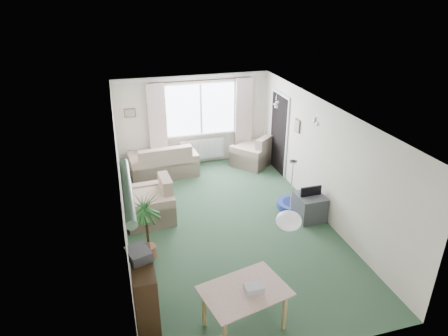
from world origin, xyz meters
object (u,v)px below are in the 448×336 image
object	(u,v)px
armchair_corner	(252,150)
houseplant	(147,227)
armchair_left	(148,199)
dining_table	(244,309)
pet_bed	(293,205)
coffee_table	(176,165)
bookshelf	(145,295)
sofa	(163,159)
tv_cube	(309,207)

from	to	relation	value
armchair_corner	houseplant	distance (m)	4.58
armchair_left	dining_table	size ratio (longest dim) A/B	0.95
pet_bed	dining_table	bearing A→B (deg)	-125.89
coffee_table	bookshelf	bearing A→B (deg)	-104.05
sofa	bookshelf	bearing A→B (deg)	75.13
armchair_corner	coffee_table	distance (m)	2.09
coffee_table	dining_table	xyz separation A→B (m)	(0.08, -5.35, 0.12)
armchair_left	coffee_table	distance (m)	2.24
armchair_corner	pet_bed	xyz separation A→B (m)	(0.09, -2.43, -0.35)
dining_table	pet_bed	world-z (taller)	dining_table
armchair_left	houseplant	world-z (taller)	houseplant
dining_table	pet_bed	size ratio (longest dim) A/B	1.53
armchair_corner	sofa	bearing A→B (deg)	-40.82
sofa	pet_bed	distance (m)	3.51
houseplant	tv_cube	distance (m)	3.40
houseplant	armchair_left	bearing A→B (deg)	83.53
sofa	bookshelf	xyz separation A→B (m)	(-0.93, -4.94, 0.13)
dining_table	bookshelf	bearing A→B (deg)	162.61
dining_table	tv_cube	xyz separation A→B (m)	(2.23, 2.41, -0.06)
bookshelf	pet_bed	size ratio (longest dim) A/B	1.60
sofa	pet_bed	world-z (taller)	sofa
bookshelf	pet_bed	bearing A→B (deg)	36.15
armchair_left	houseplant	distance (m)	1.35
sofa	coffee_table	world-z (taller)	sofa
houseplant	dining_table	xyz separation A→B (m)	(1.12, -1.99, -0.31)
houseplant	pet_bed	distance (m)	3.39
sofa	bookshelf	size ratio (longest dim) A/B	1.52
coffee_table	pet_bed	xyz separation A→B (m)	(2.17, -2.46, -0.14)
armchair_left	pet_bed	bearing A→B (deg)	78.95
sofa	houseplant	size ratio (longest dim) A/B	1.32
armchair_corner	bookshelf	size ratio (longest dim) A/B	0.84
sofa	coffee_table	bearing A→B (deg)	175.77
armchair_left	tv_cube	xyz separation A→B (m)	(3.20, -0.91, -0.18)
dining_table	tv_cube	size ratio (longest dim) A/B	1.78
armchair_left	armchair_corner	bearing A→B (deg)	120.78
sofa	pet_bed	xyz separation A→B (m)	(2.48, -2.46, -0.35)
coffee_table	houseplant	size ratio (longest dim) A/B	0.74
tv_cube	dining_table	bearing A→B (deg)	-133.32
armchair_left	houseplant	bearing A→B (deg)	-9.76
houseplant	tv_cube	bearing A→B (deg)	7.10
tv_cube	pet_bed	world-z (taller)	tv_cube
armchair_corner	dining_table	distance (m)	5.69
armchair_corner	pet_bed	bearing A→B (deg)	51.94
armchair_left	bookshelf	distance (m)	2.92
houseplant	armchair_corner	bearing A→B (deg)	46.87
bookshelf	houseplant	distance (m)	1.59
bookshelf	tv_cube	distance (m)	4.07
armchair_corner	coffee_table	xyz separation A→B (m)	(-2.08, 0.02, -0.20)
sofa	tv_cube	size ratio (longest dim) A/B	2.84
coffee_table	pet_bed	size ratio (longest dim) A/B	1.36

